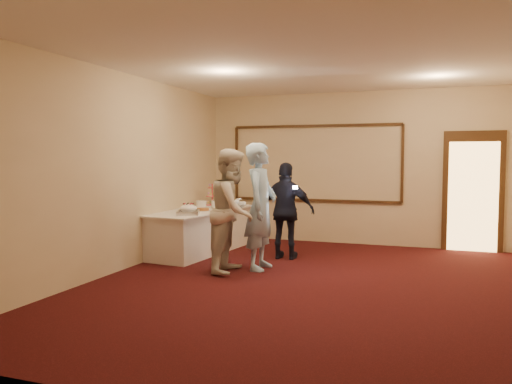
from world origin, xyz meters
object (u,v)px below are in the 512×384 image
(buffet_table, at_px, (200,231))
(tart, at_px, (203,210))
(cupcake_stand, at_px, (212,197))
(guest, at_px, (286,211))
(plate_stack_a, at_px, (201,205))
(man, at_px, (261,206))
(woman, at_px, (233,211))
(plate_stack_b, at_px, (216,204))
(pavlova_tray, at_px, (188,210))

(buffet_table, xyz_separation_m, tart, (0.15, -0.20, 0.41))
(cupcake_stand, height_order, guest, guest)
(cupcake_stand, relative_size, plate_stack_a, 2.46)
(man, xyz_separation_m, guest, (0.16, 0.88, -0.15))
(plate_stack_a, distance_m, woman, 1.76)
(buffet_table, relative_size, guest, 1.60)
(cupcake_stand, distance_m, plate_stack_a, 0.84)
(tart, relative_size, man, 0.13)
(plate_stack_b, bearing_deg, guest, -14.67)
(pavlova_tray, bearing_deg, guest, 24.16)
(pavlova_tray, bearing_deg, cupcake_stand, 100.78)
(pavlova_tray, height_order, tart, pavlova_tray)
(buffet_table, xyz_separation_m, woman, (1.14, -1.24, 0.54))
(cupcake_stand, height_order, plate_stack_b, cupcake_stand)
(woman, relative_size, guest, 1.13)
(plate_stack_a, height_order, woman, woman)
(pavlova_tray, xyz_separation_m, guest, (1.50, 0.67, -0.03))
(tart, xyz_separation_m, woman, (0.99, -1.04, 0.13))
(pavlova_tray, distance_m, plate_stack_a, 0.84)
(pavlova_tray, bearing_deg, buffet_table, 100.82)
(pavlova_tray, distance_m, plate_stack_b, 1.06)
(pavlova_tray, relative_size, plate_stack_b, 3.04)
(man, bearing_deg, cupcake_stand, 40.86)
(buffet_table, distance_m, man, 1.85)
(cupcake_stand, bearing_deg, buffet_table, -79.25)
(man, bearing_deg, plate_stack_a, 54.59)
(cupcake_stand, xyz_separation_m, man, (1.65, -1.86, 0.03))
(pavlova_tray, relative_size, cupcake_stand, 1.15)
(plate_stack_a, relative_size, guest, 0.12)
(cupcake_stand, height_order, plate_stack_a, cupcake_stand)
(buffet_table, height_order, plate_stack_a, plate_stack_a)
(man, height_order, guest, man)
(pavlova_tray, height_order, cupcake_stand, cupcake_stand)
(buffet_table, height_order, tart, tart)
(buffet_table, relative_size, plate_stack_b, 14.77)
(pavlova_tray, height_order, guest, guest)
(cupcake_stand, bearing_deg, pavlova_tray, -79.22)
(woman, bearing_deg, plate_stack_a, 37.97)
(cupcake_stand, relative_size, plate_stack_b, 2.63)
(plate_stack_b, bearing_deg, buffet_table, -117.97)
(tart, bearing_deg, pavlova_tray, -90.75)
(cupcake_stand, distance_m, man, 2.49)
(buffet_table, xyz_separation_m, man, (1.48, -0.95, 0.58))
(guest, bearing_deg, plate_stack_a, -7.06)
(woman, bearing_deg, tart, 40.55)
(buffet_table, xyz_separation_m, cupcake_stand, (-0.17, 0.91, 0.55))
(man, height_order, woman, man)
(plate_stack_a, height_order, tart, plate_stack_a)
(tart, height_order, woman, woman)
(cupcake_stand, height_order, man, man)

